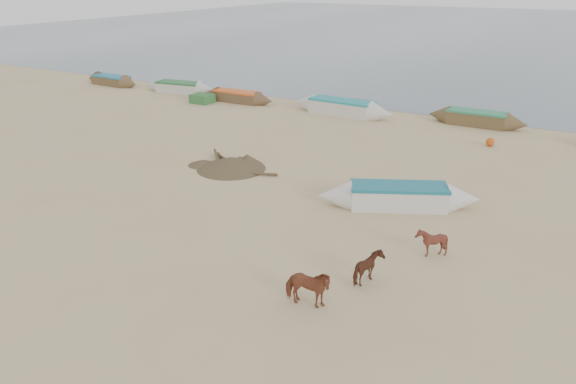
{
  "coord_description": "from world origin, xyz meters",
  "views": [
    {
      "loc": [
        9.35,
        -12.32,
        8.38
      ],
      "look_at": [
        0.0,
        4.0,
        1.0
      ],
      "focal_mm": 35.0,
      "sensor_mm": 36.0,
      "label": 1
    }
  ],
  "objects_px": {
    "cow_adult": "(307,288)",
    "calf_front": "(431,242)",
    "calf_right": "(369,269)",
    "near_canoe": "(398,196)"
  },
  "relations": [
    {
      "from": "near_canoe",
      "to": "calf_front",
      "type": "bearing_deg",
      "value": -81.77
    },
    {
      "from": "calf_front",
      "to": "near_canoe",
      "type": "xyz_separation_m",
      "value": [
        -2.22,
        3.26,
        -0.03
      ]
    },
    {
      "from": "cow_adult",
      "to": "calf_right",
      "type": "relative_size",
      "value": 1.44
    },
    {
      "from": "calf_right",
      "to": "near_canoe",
      "type": "xyz_separation_m",
      "value": [
        -1.17,
        5.8,
        -0.01
      ]
    },
    {
      "from": "calf_front",
      "to": "near_canoe",
      "type": "distance_m",
      "value": 3.94
    },
    {
      "from": "calf_front",
      "to": "calf_right",
      "type": "relative_size",
      "value": 1.03
    },
    {
      "from": "cow_adult",
      "to": "near_canoe",
      "type": "xyz_separation_m",
      "value": [
        -0.19,
        7.75,
        -0.12
      ]
    },
    {
      "from": "calf_right",
      "to": "near_canoe",
      "type": "distance_m",
      "value": 5.92
    },
    {
      "from": "near_canoe",
      "to": "cow_adult",
      "type": "bearing_deg",
      "value": -114.67
    },
    {
      "from": "cow_adult",
      "to": "calf_front",
      "type": "height_order",
      "value": "cow_adult"
    }
  ]
}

